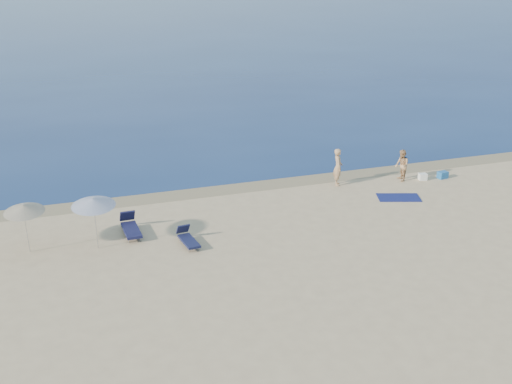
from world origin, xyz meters
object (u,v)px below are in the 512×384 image
person_left (338,167)px  umbrella_near (93,202)px  person_right (402,165)px  blue_cooler (443,175)px

person_left → umbrella_near: bearing=125.2°
person_left → person_right: bearing=-79.2°
person_right → umbrella_near: bearing=-68.1°
person_right → blue_cooler: (2.20, -0.39, -0.62)m
person_right → blue_cooler: size_ratio=3.23×
person_left → blue_cooler: size_ratio=3.75×
person_right → umbrella_near: (-15.30, -3.03, 1.09)m
person_right → blue_cooler: 2.32m
person_left → blue_cooler: person_left is taller
umbrella_near → person_right: bearing=23.1°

